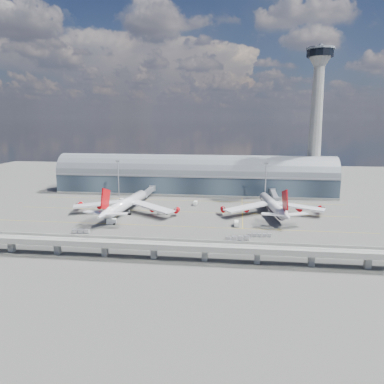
# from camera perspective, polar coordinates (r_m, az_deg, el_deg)

# --- Properties ---
(ground) EXTENTS (500.00, 500.00, 0.00)m
(ground) POSITION_cam_1_polar(r_m,az_deg,el_deg) (201.47, -2.31, -4.41)
(ground) COLOR #474744
(ground) RESTS_ON ground
(taxi_lines) EXTENTS (200.00, 80.12, 0.01)m
(taxi_lines) POSITION_cam_1_polar(r_m,az_deg,el_deg) (222.56, -1.38, -2.89)
(taxi_lines) COLOR gold
(taxi_lines) RESTS_ON ground
(terminal) EXTENTS (200.00, 30.00, 28.00)m
(terminal) POSITION_cam_1_polar(r_m,az_deg,el_deg) (274.59, 0.34, 2.25)
(terminal) COLOR #212B37
(terminal) RESTS_ON ground
(control_tower) EXTENTS (19.00, 19.00, 103.00)m
(control_tower) POSITION_cam_1_polar(r_m,az_deg,el_deg) (279.32, 18.36, 10.14)
(control_tower) COLOR gray
(control_tower) RESTS_ON ground
(guideway) EXTENTS (220.00, 8.50, 7.20)m
(guideway) POSITION_cam_1_polar(r_m,az_deg,el_deg) (148.42, -5.84, -8.13)
(guideway) COLOR gray
(guideway) RESTS_ON ground
(floodlight_mast_left) EXTENTS (3.00, 0.70, 25.70)m
(floodlight_mast_left) POSITION_cam_1_polar(r_m,az_deg,el_deg) (262.82, -11.16, 2.13)
(floodlight_mast_left) COLOR gray
(floodlight_mast_left) RESTS_ON ground
(floodlight_mast_right) EXTENTS (3.00, 0.70, 25.70)m
(floodlight_mast_right) POSITION_cam_1_polar(r_m,az_deg,el_deg) (250.27, 11.15, 1.68)
(floodlight_mast_right) COLOR gray
(floodlight_mast_right) RESTS_ON ground
(airliner_left) EXTENTS (63.45, 66.70, 20.31)m
(airliner_left) POSITION_cam_1_polar(r_m,az_deg,el_deg) (217.55, -10.16, -1.82)
(airliner_left) COLOR white
(airliner_left) RESTS_ON ground
(airliner_right) EXTENTS (59.66, 62.42, 19.84)m
(airliner_right) POSITION_cam_1_polar(r_m,az_deg,el_deg) (217.15, 12.26, -2.11)
(airliner_right) COLOR white
(airliner_right) RESTS_ON ground
(jet_bridge_left) EXTENTS (4.40, 28.00, 7.25)m
(jet_bridge_left) POSITION_cam_1_polar(r_m,az_deg,el_deg) (256.51, -6.58, 0.13)
(jet_bridge_left) COLOR gray
(jet_bridge_left) RESTS_ON ground
(jet_bridge_right) EXTENTS (4.40, 32.00, 7.25)m
(jet_bridge_right) POSITION_cam_1_polar(r_m,az_deg,el_deg) (248.51, 12.38, -0.42)
(jet_bridge_right) COLOR gray
(jet_bridge_right) RESTS_ON ground
(service_truck_0) EXTENTS (5.26, 8.44, 3.32)m
(service_truck_0) POSITION_cam_1_polar(r_m,az_deg,el_deg) (225.06, -12.50, -2.55)
(service_truck_0) COLOR silver
(service_truck_0) RESTS_ON ground
(service_truck_1) EXTENTS (5.40, 3.48, 2.89)m
(service_truck_1) POSITION_cam_1_polar(r_m,az_deg,el_deg) (199.22, -12.17, -4.41)
(service_truck_1) COLOR silver
(service_truck_1) RESTS_ON ground
(service_truck_2) EXTENTS (7.43, 4.34, 2.59)m
(service_truck_2) POSITION_cam_1_polar(r_m,az_deg,el_deg) (215.25, -4.42, -3.04)
(service_truck_2) COLOR silver
(service_truck_2) RESTS_ON ground
(service_truck_3) EXTENTS (2.26, 5.40, 2.60)m
(service_truck_3) POSITION_cam_1_polar(r_m,az_deg,el_deg) (192.91, 6.79, -4.79)
(service_truck_3) COLOR silver
(service_truck_3) RESTS_ON ground
(service_truck_4) EXTENTS (2.27, 4.51, 2.60)m
(service_truck_4) POSITION_cam_1_polar(r_m,az_deg,el_deg) (236.41, 0.52, -1.71)
(service_truck_4) COLOR silver
(service_truck_4) RESTS_ON ground
(service_truck_5) EXTENTS (6.04, 5.77, 2.92)m
(service_truck_5) POSITION_cam_1_polar(r_m,az_deg,el_deg) (245.92, -10.54, -1.35)
(service_truck_5) COLOR silver
(service_truck_5) RESTS_ON ground
(cargo_train_0) EXTENTS (8.60, 2.63, 1.89)m
(cargo_train_0) POSITION_cam_1_polar(r_m,az_deg,el_deg) (187.63, -16.55, -5.76)
(cargo_train_0) COLOR gray
(cargo_train_0) RESTS_ON ground
(cargo_train_1) EXTENTS (11.48, 2.42, 1.51)m
(cargo_train_1) POSITION_cam_1_polar(r_m,az_deg,el_deg) (177.80, 10.23, -6.48)
(cargo_train_1) COLOR gray
(cargo_train_1) RESTS_ON ground
(cargo_train_2) EXTENTS (11.38, 4.49, 1.88)m
(cargo_train_2) POSITION_cam_1_polar(r_m,az_deg,el_deg) (171.09, 6.95, -7.02)
(cargo_train_2) COLOR gray
(cargo_train_2) RESTS_ON ground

